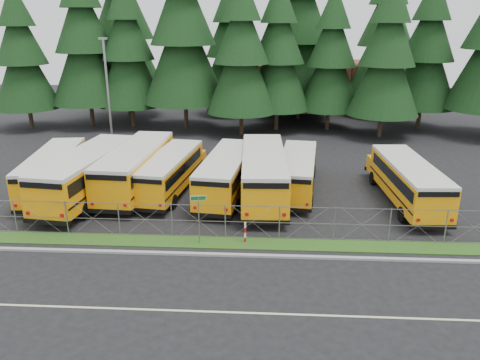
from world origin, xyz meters
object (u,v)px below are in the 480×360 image
at_px(bus_1, 91,174).
at_px(bus_6, 297,173).
at_px(bus_east, 406,182).
at_px(bus_3, 171,173).
at_px(bus_4, 227,175).
at_px(bus_0, 55,172).
at_px(striped_bollard, 245,233).
at_px(light_standard, 108,93).
at_px(bus_2, 138,168).
at_px(street_sign, 199,209).
at_px(bus_5, 263,174).

xyz_separation_m(bus_1, bus_6, (14.12, 1.93, -0.28)).
distance_m(bus_1, bus_east, 21.13).
bearing_deg(bus_1, bus_3, 21.35).
xyz_separation_m(bus_4, bus_east, (11.89, -0.91, -0.01)).
relative_size(bus_0, bus_4, 0.99).
bearing_deg(bus_1, striped_bollard, -23.85).
height_order(bus_3, light_standard, light_standard).
bearing_deg(bus_east, light_standard, 152.82).
relative_size(bus_2, striped_bollard, 10.06).
relative_size(bus_6, street_sign, 3.65).
bearing_deg(bus_0, light_standard, 75.98).
bearing_deg(bus_6, bus_5, -146.40).
distance_m(bus_1, bus_4, 9.29).
height_order(bus_1, light_standard, light_standard).
relative_size(bus_2, light_standard, 1.19).
distance_m(bus_0, bus_3, 8.18).
relative_size(bus_6, bus_east, 0.94).
bearing_deg(bus_1, light_standard, 106.63).
height_order(bus_1, striped_bollard, bus_1).
bearing_deg(bus_0, street_sign, -41.52).
bearing_deg(bus_2, striped_bollard, -41.47).
bearing_deg(light_standard, bus_5, -35.58).
relative_size(bus_4, striped_bollard, 9.19).
bearing_deg(bus_1, bus_6, 14.39).
height_order(striped_bollard, light_standard, light_standard).
distance_m(bus_0, street_sign, 13.57).
distance_m(bus_1, street_sign, 10.66).
height_order(bus_2, bus_4, bus_2).
relative_size(bus_1, bus_east, 1.13).
relative_size(bus_3, bus_6, 1.03).
xyz_separation_m(bus_2, light_standard, (-4.65, 8.76, 3.92)).
height_order(bus_3, bus_5, bus_5).
xyz_separation_m(bus_0, bus_1, (2.92, -0.93, 0.19)).
xyz_separation_m(bus_4, light_standard, (-11.07, 9.40, 4.06)).
bearing_deg(bus_0, bus_1, -25.26).
bearing_deg(light_standard, bus_east, -24.17).
height_order(bus_1, bus_6, bus_1).
xyz_separation_m(striped_bollard, light_standard, (-12.64, 16.76, 4.90)).
height_order(bus_0, street_sign, bus_0).
xyz_separation_m(bus_4, street_sign, (-0.91, -7.65, 0.59)).
xyz_separation_m(bus_6, street_sign, (-5.79, -8.57, 0.69)).
distance_m(bus_6, bus_east, 7.24).
xyz_separation_m(bus_1, bus_5, (11.71, 0.71, 0.00)).
xyz_separation_m(bus_0, bus_6, (17.03, 1.00, -0.08)).
bearing_deg(bus_6, bus_0, -169.83).
bearing_deg(bus_2, bus_3, -2.68).
bearing_deg(bus_1, street_sign, -31.99).
bearing_deg(bus_4, bus_0, -172.89).
distance_m(bus_3, bus_4, 4.00).
bearing_deg(bus_4, light_standard, 146.42).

